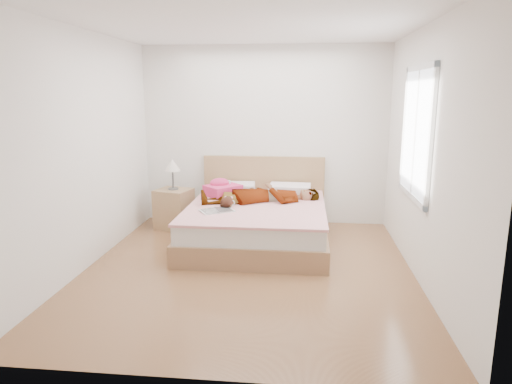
# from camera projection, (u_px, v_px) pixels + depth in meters

# --- Properties ---
(ground) EXTENTS (4.00, 4.00, 0.00)m
(ground) POSITION_uv_depth(u_px,v_px,m) (248.00, 270.00, 5.06)
(ground) COLOR #522E19
(ground) RESTS_ON ground
(woman) EXTENTS (1.72, 0.98, 0.22)m
(woman) POSITION_uv_depth(u_px,v_px,m) (261.00, 192.00, 6.08)
(woman) COLOR white
(woman) RESTS_ON bed
(hair) EXTENTS (0.62, 0.69, 0.09)m
(hair) POSITION_uv_depth(u_px,v_px,m) (225.00, 189.00, 6.59)
(hair) COLOR black
(hair) RESTS_ON bed
(phone) EXTENTS (0.06, 0.09, 0.05)m
(phone) POSITION_uv_depth(u_px,v_px,m) (229.00, 182.00, 6.51)
(phone) COLOR silver
(phone) RESTS_ON bed
(room_shell) EXTENTS (4.00, 4.00, 4.00)m
(room_shell) POSITION_uv_depth(u_px,v_px,m) (416.00, 133.00, 4.85)
(room_shell) COLOR white
(room_shell) RESTS_ON ground
(bed) EXTENTS (1.80, 2.08, 1.00)m
(bed) POSITION_uv_depth(u_px,v_px,m) (257.00, 220.00, 6.01)
(bed) COLOR brown
(bed) RESTS_ON ground
(towel) EXTENTS (0.58, 0.58, 0.24)m
(towel) POSITION_uv_depth(u_px,v_px,m) (222.00, 188.00, 6.40)
(towel) COLOR #FE458B
(towel) RESTS_ON bed
(magazine) EXTENTS (0.47, 0.43, 0.02)m
(magazine) POSITION_uv_depth(u_px,v_px,m) (217.00, 210.00, 5.55)
(magazine) COLOR white
(magazine) RESTS_ON bed
(coffee_mug) EXTENTS (0.14, 0.12, 0.11)m
(coffee_mug) POSITION_uv_depth(u_px,v_px,m) (228.00, 203.00, 5.73)
(coffee_mug) COLOR white
(coffee_mug) RESTS_ON bed
(plush_toy) EXTENTS (0.16, 0.24, 0.13)m
(plush_toy) POSITION_uv_depth(u_px,v_px,m) (227.00, 202.00, 5.73)
(plush_toy) COLOR black
(plush_toy) RESTS_ON bed
(nightstand) EXTENTS (0.56, 0.52, 1.01)m
(nightstand) POSITION_uv_depth(u_px,v_px,m) (174.00, 206.00, 6.56)
(nightstand) COLOR olive
(nightstand) RESTS_ON ground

